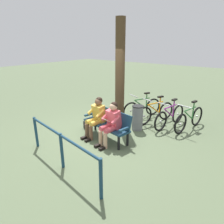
{
  "coord_description": "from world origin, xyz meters",
  "views": [
    {
      "loc": [
        -3.71,
        4.11,
        2.73
      ],
      "look_at": [
        -0.3,
        -0.29,
        0.75
      ],
      "focal_mm": 32.07,
      "sensor_mm": 36.0,
      "label": 1
    }
  ],
  "objects_px": {
    "person_reading": "(111,121)",
    "handbag": "(87,125)",
    "bench": "(108,122)",
    "bicycle_blue": "(170,117)",
    "tree_trunk": "(120,73)",
    "bicycle_black": "(189,119)",
    "bicycle_silver": "(142,108)",
    "bicycle_green": "(155,113)",
    "litter_bin": "(137,118)",
    "person_companion": "(96,115)"
  },
  "relations": [
    {
      "from": "person_reading",
      "to": "bicycle_green",
      "type": "distance_m",
      "value": 2.23
    },
    {
      "from": "handbag",
      "to": "litter_bin",
      "type": "relative_size",
      "value": 0.37
    },
    {
      "from": "handbag",
      "to": "litter_bin",
      "type": "xyz_separation_m",
      "value": [
        -1.31,
        -0.98,
        0.29
      ]
    },
    {
      "from": "handbag",
      "to": "bicycle_black",
      "type": "bearing_deg",
      "value": -142.87
    },
    {
      "from": "bench",
      "to": "handbag",
      "type": "xyz_separation_m",
      "value": [
        0.94,
        -0.08,
        -0.39
      ]
    },
    {
      "from": "litter_bin",
      "to": "bicycle_black",
      "type": "bearing_deg",
      "value": -142.49
    },
    {
      "from": "bench",
      "to": "tree_trunk",
      "type": "relative_size",
      "value": 0.48
    },
    {
      "from": "person_companion",
      "to": "person_reading",
      "type": "bearing_deg",
      "value": 179.95
    },
    {
      "from": "bicycle_green",
      "to": "person_reading",
      "type": "bearing_deg",
      "value": 14.24
    },
    {
      "from": "handbag",
      "to": "bicycle_silver",
      "type": "relative_size",
      "value": 0.19
    },
    {
      "from": "person_companion",
      "to": "bicycle_blue",
      "type": "height_order",
      "value": "person_companion"
    },
    {
      "from": "bicycle_blue",
      "to": "bicycle_green",
      "type": "xyz_separation_m",
      "value": [
        0.56,
        -0.07,
        0.0
      ]
    },
    {
      "from": "bench",
      "to": "bicycle_green",
      "type": "relative_size",
      "value": 1.04
    },
    {
      "from": "person_companion",
      "to": "litter_bin",
      "type": "relative_size",
      "value": 1.48
    },
    {
      "from": "bench",
      "to": "tree_trunk",
      "type": "height_order",
      "value": "tree_trunk"
    },
    {
      "from": "bench",
      "to": "person_companion",
      "type": "height_order",
      "value": "person_companion"
    },
    {
      "from": "litter_bin",
      "to": "bicycle_silver",
      "type": "distance_m",
      "value": 1.17
    },
    {
      "from": "bicycle_blue",
      "to": "handbag",
      "type": "bearing_deg",
      "value": -38.1
    },
    {
      "from": "handbag",
      "to": "litter_bin",
      "type": "bearing_deg",
      "value": -143.27
    },
    {
      "from": "person_reading",
      "to": "handbag",
      "type": "distance_m",
      "value": 1.37
    },
    {
      "from": "bicycle_blue",
      "to": "tree_trunk",
      "type": "bearing_deg",
      "value": -58.22
    },
    {
      "from": "bicycle_blue",
      "to": "bicycle_silver",
      "type": "relative_size",
      "value": 1.07
    },
    {
      "from": "bench",
      "to": "bicycle_silver",
      "type": "xyz_separation_m",
      "value": [
        0.07,
        -2.14,
        -0.15
      ]
    },
    {
      "from": "bicycle_silver",
      "to": "bicycle_blue",
      "type": "bearing_deg",
      "value": 102.72
    },
    {
      "from": "tree_trunk",
      "to": "bicycle_green",
      "type": "relative_size",
      "value": 2.17
    },
    {
      "from": "person_reading",
      "to": "litter_bin",
      "type": "height_order",
      "value": "person_reading"
    },
    {
      "from": "bench",
      "to": "bicycle_blue",
      "type": "bearing_deg",
      "value": -110.58
    },
    {
      "from": "handbag",
      "to": "bicycle_black",
      "type": "xyz_separation_m",
      "value": [
        -2.64,
        -2.0,
        0.24
      ]
    },
    {
      "from": "bicycle_silver",
      "to": "handbag",
      "type": "bearing_deg",
      "value": 1.31
    },
    {
      "from": "bench",
      "to": "handbag",
      "type": "relative_size",
      "value": 5.53
    },
    {
      "from": "bench",
      "to": "bicycle_black",
      "type": "height_order",
      "value": "bicycle_black"
    },
    {
      "from": "person_reading",
      "to": "bicycle_blue",
      "type": "relative_size",
      "value": 0.72
    },
    {
      "from": "person_reading",
      "to": "handbag",
      "type": "bearing_deg",
      "value": -3.8
    },
    {
      "from": "bicycle_black",
      "to": "person_companion",
      "type": "bearing_deg",
      "value": -31.38
    },
    {
      "from": "tree_trunk",
      "to": "bicycle_blue",
      "type": "relative_size",
      "value": 2.07
    },
    {
      "from": "person_reading",
      "to": "bicycle_silver",
      "type": "xyz_separation_m",
      "value": [
        0.36,
        -2.36,
        -0.31
      ]
    },
    {
      "from": "person_reading",
      "to": "bicycle_blue",
      "type": "bearing_deg",
      "value": -101.47
    },
    {
      "from": "bicycle_green",
      "to": "handbag",
      "type": "bearing_deg",
      "value": -16.99
    },
    {
      "from": "bench",
      "to": "bicycle_silver",
      "type": "relative_size",
      "value": 1.06
    },
    {
      "from": "handbag",
      "to": "bicycle_blue",
      "type": "bearing_deg",
      "value": -138.28
    },
    {
      "from": "bicycle_green",
      "to": "bicycle_silver",
      "type": "relative_size",
      "value": 1.02
    },
    {
      "from": "person_reading",
      "to": "handbag",
      "type": "height_order",
      "value": "person_reading"
    },
    {
      "from": "litter_bin",
      "to": "bicycle_black",
      "type": "xyz_separation_m",
      "value": [
        -1.32,
        -1.02,
        -0.05
      ]
    },
    {
      "from": "bicycle_blue",
      "to": "person_companion",
      "type": "bearing_deg",
      "value": -25.65
    },
    {
      "from": "person_companion",
      "to": "litter_bin",
      "type": "distance_m",
      "value": 1.39
    },
    {
      "from": "bicycle_black",
      "to": "bicycle_green",
      "type": "height_order",
      "value": "same"
    },
    {
      "from": "person_companion",
      "to": "bicycle_blue",
      "type": "distance_m",
      "value": 2.5
    },
    {
      "from": "tree_trunk",
      "to": "bicycle_silver",
      "type": "bearing_deg",
      "value": -115.93
    },
    {
      "from": "litter_bin",
      "to": "bicycle_blue",
      "type": "relative_size",
      "value": 0.49
    },
    {
      "from": "bicycle_blue",
      "to": "bicycle_silver",
      "type": "bearing_deg",
      "value": -91.21
    }
  ]
}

